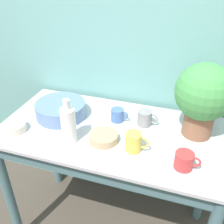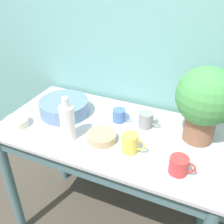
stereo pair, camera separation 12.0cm
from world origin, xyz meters
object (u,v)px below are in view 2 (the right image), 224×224
(mug_red, at_px, (179,165))
(bottle_tall, at_px, (67,122))
(mug_yellow, at_px, (130,143))
(potted_plant, at_px, (205,100))
(mug_grey, at_px, (146,120))
(mug_blue, at_px, (119,115))
(bowl_small_tan, at_px, (102,137))
(bowl_wash_large, at_px, (64,107))
(bowl_small_cream, at_px, (17,122))

(mug_red, bearing_deg, bottle_tall, 178.21)
(bottle_tall, distance_m, mug_red, 0.60)
(bottle_tall, relative_size, mug_yellow, 2.06)
(potted_plant, bearing_deg, mug_grey, -179.64)
(potted_plant, bearing_deg, mug_blue, -178.80)
(potted_plant, height_order, bowl_small_tan, potted_plant)
(bowl_small_tan, bearing_deg, mug_blue, 86.21)
(bowl_small_tan, bearing_deg, bottle_tall, -162.23)
(potted_plant, height_order, mug_blue, potted_plant)
(bottle_tall, relative_size, mug_red, 2.08)
(bowl_wash_large, distance_m, bottle_tall, 0.27)
(bottle_tall, bearing_deg, mug_grey, 38.14)
(bowl_wash_large, xyz_separation_m, mug_blue, (0.35, 0.06, -0.01))
(bowl_wash_large, relative_size, mug_red, 2.49)
(mug_grey, height_order, bowl_small_tan, mug_grey)
(potted_plant, xyz_separation_m, bowl_small_tan, (-0.47, -0.22, -0.22))
(potted_plant, height_order, bottle_tall, potted_plant)
(bowl_wash_large, height_order, mug_red, bowl_wash_large)
(mug_red, bearing_deg, bowl_wash_large, 163.30)
(bottle_tall, distance_m, mug_yellow, 0.35)
(mug_red, bearing_deg, bowl_small_cream, 179.70)
(potted_plant, height_order, bowl_wash_large, potted_plant)
(mug_yellow, bearing_deg, potted_plant, 39.43)
(potted_plant, height_order, mug_yellow, potted_plant)
(bottle_tall, bearing_deg, mug_yellow, 5.33)
(potted_plant, distance_m, mug_red, 0.36)
(bowl_wash_large, relative_size, mug_blue, 2.80)
(potted_plant, relative_size, bowl_small_cream, 3.02)
(potted_plant, bearing_deg, mug_red, -98.09)
(bowl_small_tan, bearing_deg, potted_plant, 25.27)
(mug_red, xyz_separation_m, bowl_small_cream, (-0.94, 0.00, -0.02))
(mug_yellow, bearing_deg, mug_grey, 88.43)
(potted_plant, relative_size, bowl_wash_large, 1.36)
(bottle_tall, bearing_deg, mug_red, -1.79)
(mug_red, bearing_deg, mug_grey, 130.30)
(mug_grey, bearing_deg, mug_red, -49.70)
(mug_blue, distance_m, bowl_small_cream, 0.60)
(mug_grey, distance_m, bowl_small_tan, 0.28)
(potted_plant, xyz_separation_m, mug_yellow, (-0.30, -0.24, -0.19))
(mug_grey, bearing_deg, mug_blue, -177.33)
(mug_blue, bearing_deg, mug_red, -34.64)
(mug_yellow, bearing_deg, mug_blue, 123.94)
(bowl_small_tan, bearing_deg, mug_grey, 50.87)
(bowl_wash_large, height_order, bottle_tall, bottle_tall)
(mug_blue, relative_size, bowl_small_tan, 0.68)
(potted_plant, xyz_separation_m, bowl_wash_large, (-0.80, -0.07, -0.20))
(potted_plant, distance_m, bowl_small_cream, 1.05)
(mug_yellow, xyz_separation_m, bowl_small_cream, (-0.69, -0.05, -0.03))
(mug_blue, relative_size, mug_yellow, 0.88)
(bottle_tall, bearing_deg, potted_plant, 23.35)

